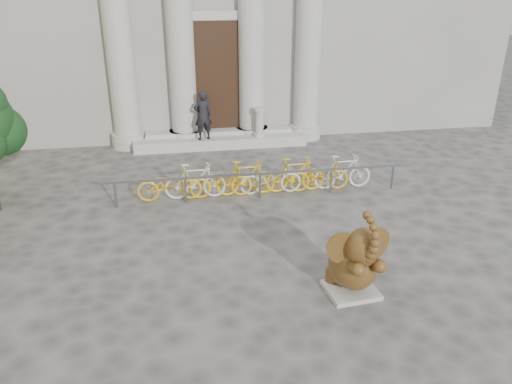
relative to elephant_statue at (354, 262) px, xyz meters
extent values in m
plane|color=#474442|center=(-1.55, 0.01, -0.68)|extent=(80.00, 80.00, 0.00)
cube|color=black|center=(-1.55, 9.93, 1.62)|extent=(2.40, 0.16, 4.00)
cylinder|color=#A8A59E|center=(-4.75, 9.81, 3.32)|extent=(0.90, 0.90, 8.00)
cylinder|color=#A8A59E|center=(-2.75, 9.81, 3.32)|extent=(0.90, 0.90, 8.00)
cylinder|color=#A8A59E|center=(-0.35, 9.81, 3.32)|extent=(0.90, 0.90, 8.00)
cylinder|color=#A8A59E|center=(1.65, 9.81, 3.32)|extent=(0.90, 0.90, 8.00)
cube|color=#A8A59E|center=(-1.55, 9.41, -0.50)|extent=(6.00, 1.20, 0.36)
cube|color=#A8A59E|center=(0.00, 0.03, -0.63)|extent=(1.01, 0.93, 0.09)
ellipsoid|color=black|center=(-0.02, 0.23, -0.31)|extent=(0.86, 0.82, 0.60)
ellipsoid|color=black|center=(0.00, 0.05, -0.04)|extent=(1.00, 1.21, 0.97)
cylinder|color=black|center=(-0.29, 0.33, -0.46)|extent=(0.31, 0.31, 0.24)
cylinder|color=black|center=(0.22, 0.38, -0.46)|extent=(0.31, 0.31, 0.24)
cylinder|color=black|center=(-0.17, -0.34, 0.14)|extent=(0.28, 0.58, 0.37)
cylinder|color=black|center=(0.24, -0.30, 0.14)|extent=(0.28, 0.58, 0.37)
ellipsoid|color=black|center=(0.03, -0.29, 0.48)|extent=(0.69, 0.66, 0.75)
cylinder|color=black|center=(-0.30, -0.21, 0.44)|extent=(0.63, 0.18, 0.64)
cylinder|color=black|center=(0.33, -0.14, 0.44)|extent=(0.60, 0.30, 0.64)
cone|color=beige|center=(-0.06, -0.48, 0.33)|extent=(0.14, 0.22, 0.10)
cone|color=beige|center=(0.16, -0.46, 0.33)|extent=(0.10, 0.22, 0.10)
cube|color=slate|center=(-0.96, 4.68, 0.02)|extent=(8.00, 0.06, 0.06)
cylinder|color=slate|center=(-4.76, 4.68, -0.33)|extent=(0.06, 0.06, 0.70)
cylinder|color=slate|center=(-2.96, 4.68, -0.33)|extent=(0.06, 0.06, 0.70)
cylinder|color=slate|center=(-0.96, 4.68, -0.33)|extent=(0.06, 0.06, 0.70)
cylinder|color=slate|center=(1.04, 4.68, -0.33)|extent=(0.06, 0.06, 0.70)
cylinder|color=slate|center=(2.84, 4.68, -0.33)|extent=(0.06, 0.06, 0.70)
imported|color=gold|center=(-3.37, 4.93, -0.18)|extent=(1.70, 0.50, 1.00)
imported|color=beige|center=(-2.68, 4.93, -0.18)|extent=(1.66, 0.47, 1.00)
imported|color=gold|center=(-1.99, 4.93, -0.18)|extent=(1.70, 0.50, 1.00)
imported|color=gold|center=(-1.30, 4.93, -0.18)|extent=(1.66, 0.47, 1.00)
imported|color=beige|center=(-0.61, 4.93, -0.18)|extent=(1.70, 0.50, 1.00)
imported|color=gold|center=(0.08, 4.93, -0.18)|extent=(1.66, 0.47, 1.00)
imported|color=gold|center=(0.77, 4.93, -0.18)|extent=(1.70, 0.50, 1.00)
imported|color=beige|center=(1.45, 4.93, -0.18)|extent=(1.66, 0.47, 1.00)
sphere|color=black|center=(-7.40, 5.25, 1.36)|extent=(1.24, 1.24, 1.24)
imported|color=black|center=(-2.16, 9.06, 0.53)|extent=(0.71, 0.56, 1.70)
cylinder|color=#A8A59E|center=(-0.20, 9.11, -0.26)|extent=(0.41, 0.41, 0.12)
cylinder|color=#A8A59E|center=(-0.20, 9.11, 0.14)|extent=(0.29, 0.29, 0.93)
cylinder|color=#A8A59E|center=(-0.20, 9.11, 0.64)|extent=(0.41, 0.41, 0.10)
camera|label=1|loc=(-3.13, -7.56, 4.91)|focal=35.00mm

